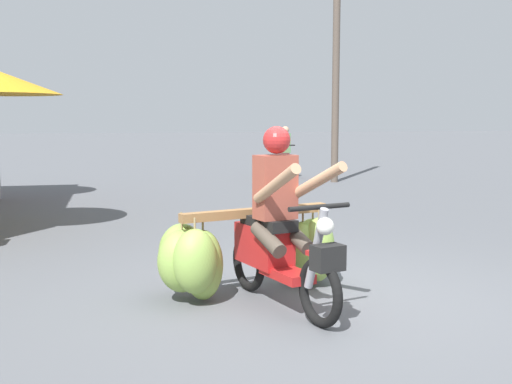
% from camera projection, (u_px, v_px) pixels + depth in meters
% --- Properties ---
extents(ground_plane, '(120.00, 120.00, 0.00)m').
position_uv_depth(ground_plane, '(332.00, 300.00, 5.73)').
color(ground_plane, '#56595E').
extents(motorbike_main_loaded, '(1.86, 1.81, 1.58)m').
position_uv_depth(motorbike_main_loaded, '(250.00, 248.00, 5.77)').
color(motorbike_main_loaded, black).
rests_on(motorbike_main_loaded, ground).
extents(motorbike_distant_ahead_left, '(0.63, 1.59, 1.40)m').
position_uv_depth(motorbike_distant_ahead_left, '(285.00, 157.00, 16.97)').
color(motorbike_distant_ahead_left, black).
rests_on(motorbike_distant_ahead_left, ground).
extents(utility_pole, '(0.18, 0.18, 6.86)m').
position_uv_depth(utility_pole, '(336.00, 45.00, 15.68)').
color(utility_pole, brown).
rests_on(utility_pole, ground).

